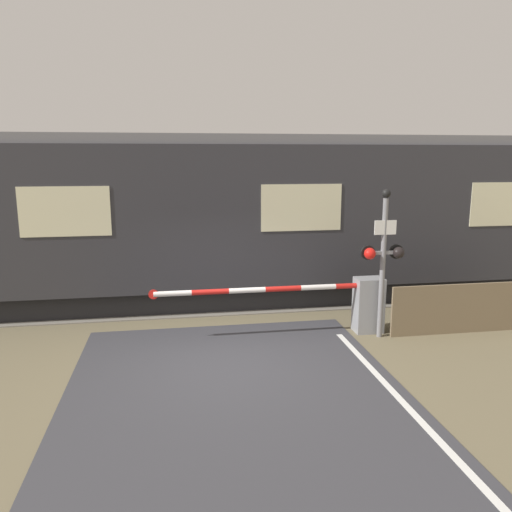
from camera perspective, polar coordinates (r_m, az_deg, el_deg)
The scene contains 6 objects.
ground_plane at distance 9.60m, azimuth -3.26°, elevation -11.95°, with size 80.00×80.00×0.00m, color #6B6047.
track_bed at distance 13.64m, azimuth -5.24°, elevation -4.76°, with size 36.00×3.20×0.13m.
train at distance 13.51m, azimuth 3.52°, elevation 4.54°, with size 19.55×3.13×4.31m.
crossing_barrier at distance 11.07m, azimuth 11.07°, elevation -5.24°, with size 4.99×0.44×1.21m.
signal_post at distance 10.66m, azimuth 14.35°, elevation 0.13°, with size 0.93×0.26×3.14m.
roadside_fence at distance 11.97m, azimuth 24.15°, elevation -5.41°, with size 4.06×0.06×1.10m.
Camera 1 is at (-0.92, -8.77, 3.79)m, focal length 35.00 mm.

